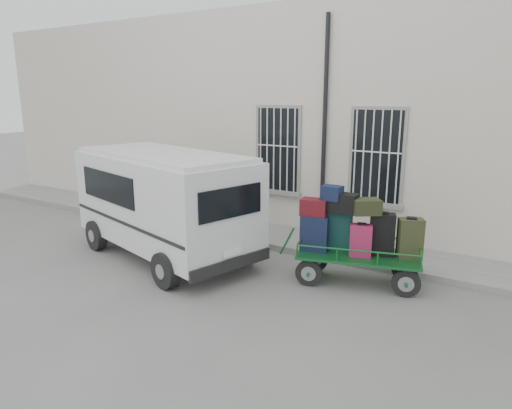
% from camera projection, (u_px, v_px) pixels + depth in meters
% --- Properties ---
extents(ground, '(80.00, 80.00, 0.00)m').
position_uv_depth(ground, '(228.00, 265.00, 10.16)').
color(ground, slate).
rests_on(ground, ground).
extents(building, '(24.00, 5.15, 6.00)m').
position_uv_depth(building, '(329.00, 118.00, 14.02)').
color(building, beige).
rests_on(building, ground).
extents(sidewalk, '(24.00, 1.70, 0.15)m').
position_uv_depth(sidewalk, '(276.00, 236.00, 11.96)').
color(sidewalk, slate).
rests_on(sidewalk, ground).
extents(luggage_cart, '(2.84, 1.66, 1.96)m').
position_uv_depth(luggage_cart, '(355.00, 235.00, 8.98)').
color(luggage_cart, black).
rests_on(luggage_cart, ground).
extents(van, '(5.21, 3.26, 2.45)m').
position_uv_depth(van, '(164.00, 198.00, 10.39)').
color(van, silver).
rests_on(van, ground).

